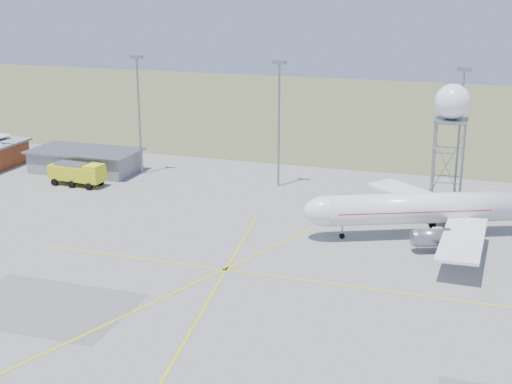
% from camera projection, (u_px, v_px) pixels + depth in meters
% --- Properties ---
extents(grass_strip, '(400.00, 120.00, 0.03)m').
position_uv_depth(grass_strip, '(399.00, 113.00, 181.68)').
color(grass_strip, '#4F5F34').
rests_on(grass_strip, ground).
extents(building_grey, '(19.00, 10.00, 3.90)m').
position_uv_depth(building_grey, '(85.00, 161.00, 125.64)').
color(building_grey, gray).
rests_on(building_grey, ground).
extents(mast_a, '(2.20, 0.50, 20.50)m').
position_uv_depth(mast_a, '(139.00, 105.00, 121.54)').
color(mast_a, slate).
rests_on(mast_a, ground).
extents(mast_b, '(2.20, 0.50, 20.50)m').
position_uv_depth(mast_b, '(279.00, 113.00, 113.98)').
color(mast_b, slate).
rests_on(mast_b, ground).
extents(mast_c, '(2.20, 0.50, 20.50)m').
position_uv_depth(mast_c, '(460.00, 124.00, 105.50)').
color(mast_c, slate).
rests_on(mast_c, ground).
extents(airliner_main, '(34.19, 31.88, 12.20)m').
position_uv_depth(airliner_main, '(431.00, 209.00, 93.61)').
color(airliner_main, white).
rests_on(airliner_main, ground).
extents(radar_tower, '(5.10, 5.10, 18.45)m').
position_uv_depth(radar_tower, '(450.00, 140.00, 103.32)').
color(radar_tower, slate).
rests_on(radar_tower, ground).
extents(fire_truck, '(9.76, 4.44, 3.81)m').
position_uv_depth(fire_truck, '(78.00, 175.00, 117.17)').
color(fire_truck, yellow).
rests_on(fire_truck, ground).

